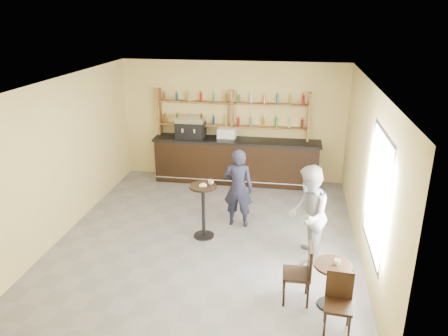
% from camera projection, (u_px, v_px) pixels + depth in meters
% --- Properties ---
extents(floor, '(7.00, 7.00, 0.00)m').
position_uv_depth(floor, '(208.00, 237.00, 9.06)').
color(floor, slate).
rests_on(floor, ground).
extents(ceiling, '(7.00, 7.00, 0.00)m').
position_uv_depth(ceiling, '(206.00, 82.00, 7.96)').
color(ceiling, white).
rests_on(ceiling, wall_back).
extents(wall_back, '(7.00, 0.00, 7.00)m').
position_uv_depth(wall_back, '(233.00, 121.00, 11.75)').
color(wall_back, '#E5D082').
rests_on(wall_back, floor).
extents(wall_front, '(7.00, 0.00, 7.00)m').
position_uv_depth(wall_front, '(151.00, 261.00, 5.27)').
color(wall_front, '#E5D082').
rests_on(wall_front, floor).
extents(wall_left, '(0.00, 7.00, 7.00)m').
position_uv_depth(wall_left, '(64.00, 157.00, 8.96)').
color(wall_left, '#E5D082').
rests_on(wall_left, floor).
extents(wall_right, '(0.00, 7.00, 7.00)m').
position_uv_depth(wall_right, '(366.00, 173.00, 8.06)').
color(wall_right, '#E5D082').
rests_on(wall_right, floor).
extents(window_pane, '(0.00, 2.00, 2.00)m').
position_uv_depth(window_pane, '(378.00, 194.00, 6.91)').
color(window_pane, white).
rests_on(window_pane, wall_right).
extents(window_frame, '(0.04, 1.70, 2.10)m').
position_uv_depth(window_frame, '(377.00, 194.00, 6.91)').
color(window_frame, black).
rests_on(window_frame, wall_right).
extents(shelf_unit, '(4.00, 0.26, 1.40)m').
position_uv_depth(shelf_unit, '(232.00, 115.00, 11.56)').
color(shelf_unit, brown).
rests_on(shelf_unit, wall_back).
extents(liquor_bottles, '(3.68, 0.10, 1.00)m').
position_uv_depth(liquor_bottles, '(232.00, 109.00, 11.50)').
color(liquor_bottles, '#8C5919').
rests_on(liquor_bottles, shelf_unit).
extents(bar_counter, '(4.44, 0.87, 1.20)m').
position_uv_depth(bar_counter, '(236.00, 161.00, 11.75)').
color(bar_counter, black).
rests_on(bar_counter, floor).
extents(espresso_machine, '(0.77, 0.51, 0.54)m').
position_uv_depth(espresso_machine, '(191.00, 128.00, 11.64)').
color(espresso_machine, black).
rests_on(espresso_machine, bar_counter).
extents(pastry_case, '(0.56, 0.48, 0.30)m').
position_uv_depth(pastry_case, '(227.00, 134.00, 11.53)').
color(pastry_case, silver).
rests_on(pastry_case, bar_counter).
extents(pedestal_table, '(0.57, 0.57, 1.14)m').
position_uv_depth(pedestal_table, '(203.00, 211.00, 8.90)').
color(pedestal_table, black).
rests_on(pedestal_table, floor).
extents(napkin, '(0.16, 0.16, 0.00)m').
position_uv_depth(napkin, '(203.00, 185.00, 8.70)').
color(napkin, white).
rests_on(napkin, pedestal_table).
extents(donut, '(0.11, 0.11, 0.04)m').
position_uv_depth(donut, '(203.00, 185.00, 8.68)').
color(donut, '#D59D4E').
rests_on(donut, napkin).
extents(cup_pedestal, '(0.15, 0.15, 0.09)m').
position_uv_depth(cup_pedestal, '(211.00, 182.00, 8.76)').
color(cup_pedestal, white).
rests_on(cup_pedestal, pedestal_table).
extents(man_main, '(0.65, 0.45, 1.73)m').
position_uv_depth(man_main, '(238.00, 188.00, 9.29)').
color(man_main, black).
rests_on(man_main, floor).
extents(cafe_table, '(0.69, 0.69, 0.76)m').
position_uv_depth(cafe_table, '(331.00, 285.00, 6.85)').
color(cafe_table, black).
rests_on(cafe_table, floor).
extents(cup_cafe, '(0.11, 0.11, 0.09)m').
position_uv_depth(cup_cafe, '(337.00, 262.00, 6.70)').
color(cup_cafe, white).
rests_on(cup_cafe, cafe_table).
extents(chair_west, '(0.45, 0.45, 1.01)m').
position_uv_depth(chair_west, '(297.00, 273.00, 6.94)').
color(chair_west, black).
rests_on(chair_west, floor).
extents(chair_south, '(0.42, 0.42, 0.91)m').
position_uv_depth(chair_south, '(338.00, 305.00, 6.26)').
color(chair_south, black).
rests_on(chair_south, floor).
extents(patron_second, '(0.75, 0.94, 1.87)m').
position_uv_depth(patron_second, '(308.00, 215.00, 7.92)').
color(patron_second, gray).
rests_on(patron_second, floor).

